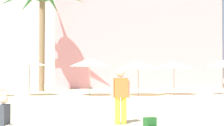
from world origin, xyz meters
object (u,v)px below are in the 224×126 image
cafe_umbrella_0 (138,65)px  cafe_umbrella_4 (90,62)px  cafe_umbrella_2 (30,63)px  person_near_left (121,94)px  cafe_umbrella_3 (223,64)px  person_far_right (9,118)px  backpack (150,126)px  cafe_umbrella_6 (174,65)px

cafe_umbrella_0 → cafe_umbrella_4: 3.19m
cafe_umbrella_2 → person_near_left: 12.05m
person_near_left → cafe_umbrella_3: bearing=-45.9°
cafe_umbrella_4 → person_far_right: cafe_umbrella_4 is taller
cafe_umbrella_4 → backpack: 12.26m
cafe_umbrella_0 → cafe_umbrella_4: (-3.18, 0.19, 0.19)m
person_near_left → person_far_right: (-3.09, -0.52, -0.57)m
cafe_umbrella_6 → person_near_left: (-5.31, -10.65, -1.12)m
cafe_umbrella_4 → person_near_left: bearing=-87.9°
cafe_umbrella_2 → cafe_umbrella_4: cafe_umbrella_4 is taller
cafe_umbrella_0 → cafe_umbrella_3: (5.95, 0.13, 0.12)m
cafe_umbrella_3 → cafe_umbrella_4: bearing=179.6°
cafe_umbrella_2 → cafe_umbrella_4: size_ratio=0.90×
cafe_umbrella_0 → person_far_right: bearing=-118.3°
cafe_umbrella_6 → person_far_right: bearing=-127.0°
cafe_umbrella_2 → backpack: 13.68m
cafe_umbrella_6 → person_far_right: 14.08m
cafe_umbrella_4 → person_far_right: (-2.70, -11.11, -1.86)m
cafe_umbrella_3 → backpack: (-8.22, -12.00, -1.92)m
cafe_umbrella_0 → cafe_umbrella_2: cafe_umbrella_2 is taller
cafe_umbrella_6 → backpack: 13.16m
backpack → cafe_umbrella_6: bearing=136.2°
person_near_left → person_far_right: person_near_left is taller
person_far_right → cafe_umbrella_4: bearing=88.4°
cafe_umbrella_0 → cafe_umbrella_6: 2.53m
cafe_umbrella_3 → person_far_right: bearing=-137.0°
cafe_umbrella_0 → cafe_umbrella_6: size_ratio=1.11×
cafe_umbrella_2 → cafe_umbrella_4: (3.90, -0.59, 0.03)m
cafe_umbrella_2 → person_near_left: bearing=-69.0°
cafe_umbrella_0 → cafe_umbrella_3: size_ratio=1.17×
cafe_umbrella_2 → cafe_umbrella_3: size_ratio=0.98×
cafe_umbrella_4 → cafe_umbrella_6: size_ratio=1.03×
cafe_umbrella_0 → cafe_umbrella_6: (2.52, 0.25, 0.02)m
person_far_right → cafe_umbrella_6: bearing=65.1°
person_near_left → person_far_right: bearing=93.2°
cafe_umbrella_3 → cafe_umbrella_6: cafe_umbrella_3 is taller
cafe_umbrella_3 → backpack: cafe_umbrella_3 is taller
cafe_umbrella_0 → cafe_umbrella_3: bearing=1.3°
cafe_umbrella_3 → person_far_right: 16.28m
cafe_umbrella_0 → person_far_right: (-5.88, -10.92, -1.67)m
cafe_umbrella_3 → person_near_left: bearing=-129.7°
cafe_umbrella_0 → backpack: bearing=-100.8°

